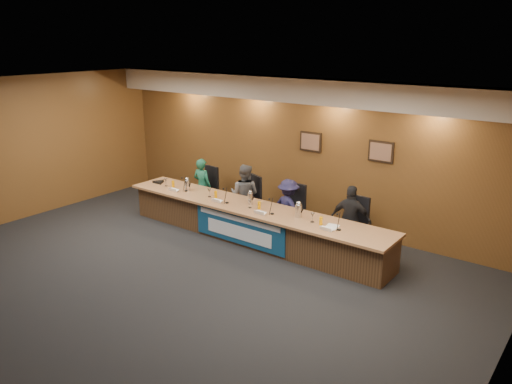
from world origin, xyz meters
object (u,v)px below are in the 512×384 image
banner (239,229)px  panelist_d (351,220)px  office_chair_a (205,192)px  carafe_right (299,211)px  carafe_left (187,185)px  speakerphone (159,182)px  panelist_c (288,208)px  carafe_mid (250,199)px  dais_body (252,224)px  office_chair_c (291,213)px  office_chair_b (247,202)px  panelist_a (202,186)px  panelist_b (245,195)px  office_chair_d (353,228)px

banner → panelist_d: bearing=29.1°
office_chair_a → carafe_right: 3.18m
banner → carafe_left: size_ratio=9.57×
banner → speakerphone: bearing=171.8°
banner → office_chair_a: size_ratio=4.58×
panelist_c → panelist_d: 1.42m
carafe_mid → dais_body: bearing=-37.4°
dais_body → panelist_d: 2.02m
carafe_left → office_chair_c: bearing=19.3°
carafe_right → office_chair_b: bearing=157.6°
panelist_a → carafe_mid: size_ratio=5.55×
panelist_b → office_chair_a: (-1.27, 0.10, -0.21)m
dais_body → panelist_c: panelist_c is taller
panelist_b → speakerphone: size_ratio=4.28×
panelist_b → carafe_mid: panelist_b is taller
office_chair_c → banner: bearing=-107.6°
panelist_d → carafe_mid: bearing=6.8°
banner → carafe_mid: (-0.07, 0.47, 0.49)m
office_chair_b → panelist_d: bearing=19.2°
dais_body → panelist_a: (-1.95, 0.64, 0.31)m
office_chair_d → office_chair_a: bearing=-175.0°
carafe_left → carafe_right: size_ratio=0.94×
panelist_d → office_chair_b: (-2.58, 0.10, -0.20)m
office_chair_d → banner: bearing=-143.7°
carafe_mid → office_chair_b: bearing=131.9°
office_chair_b → carafe_right: size_ratio=1.95×
panelist_c → office_chair_c: size_ratio=2.56×
panelist_a → office_chair_a: (0.00, 0.10, -0.18)m
banner → panelist_b: (-0.68, 1.05, 0.31)m
office_chair_c → carafe_right: 1.06m
office_chair_c → office_chair_d: 1.42m
office_chair_c → carafe_right: size_ratio=1.95×
panelist_b → office_chair_a: bearing=-19.5°
carafe_left → speakerphone: bearing=178.9°
office_chair_b → speakerphone: size_ratio=1.50×
carafe_mid → panelist_d: bearing=16.6°
carafe_left → banner: bearing=-12.0°
panelist_c → speakerphone: panelist_c is taller
panelist_c → panelist_d: size_ratio=0.91×
dais_body → carafe_left: 1.83m
office_chair_c → carafe_mid: bearing=-123.7°
panelist_b → carafe_right: panelist_b is taller
office_chair_d → speakerphone: 4.66m
banner → carafe_right: (1.12, 0.41, 0.49)m
office_chair_a → office_chair_b: (1.27, 0.00, 0.00)m
office_chair_c → office_chair_d: (1.42, 0.00, 0.00)m
panelist_a → panelist_b: bearing=175.9°
panelist_b → carafe_mid: bearing=121.4°
dais_body → carafe_mid: (-0.07, 0.05, 0.52)m
panelist_b → speakerphone: 2.12m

